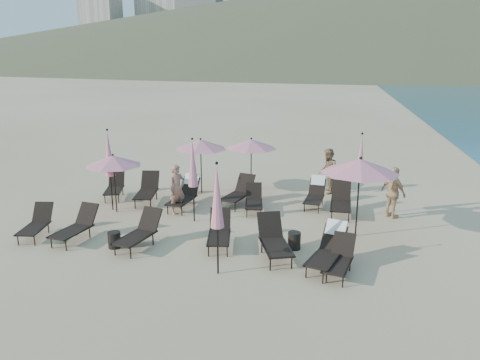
% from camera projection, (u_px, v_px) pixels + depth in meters
% --- Properties ---
extents(ground, '(800.00, 800.00, 0.00)m').
position_uv_depth(ground, '(222.00, 252.00, 12.84)').
color(ground, '#D6BA8C').
rests_on(ground, ground).
extents(volcanic_headland, '(690.00, 690.00, 55.00)m').
position_uv_depth(volcanic_headland, '(454.00, 17.00, 279.11)').
color(volcanic_headland, brown).
rests_on(volcanic_headland, ground).
extents(hotel_skyline, '(109.00, 82.00, 55.00)m').
position_uv_depth(hotel_skyline, '(174.00, 21.00, 280.85)').
color(hotel_skyline, beige).
rests_on(hotel_skyline, ground).
extents(lounger_0, '(0.82, 1.58, 0.87)m').
position_uv_depth(lounger_0, '(36.00, 223.00, 13.83)').
color(lounger_0, black).
rests_on(lounger_0, ground).
extents(lounger_1, '(0.88, 1.70, 0.93)m').
position_uv_depth(lounger_1, '(76.00, 226.00, 13.54)').
color(lounger_1, black).
rests_on(lounger_1, ground).
extents(lounger_2, '(0.99, 1.75, 0.95)m').
position_uv_depth(lounger_2, '(140.00, 232.00, 13.06)').
color(lounger_2, black).
rests_on(lounger_2, ground).
extents(lounger_3, '(0.87, 1.67, 0.91)m').
position_uv_depth(lounger_3, '(219.00, 231.00, 13.13)').
color(lounger_3, black).
rests_on(lounger_3, ground).
extents(lounger_4, '(1.22, 1.88, 1.01)m').
position_uv_depth(lounger_4, '(274.00, 240.00, 12.42)').
color(lounger_4, black).
rests_on(lounger_4, ground).
extents(lounger_5, '(1.09, 1.79, 1.05)m').
position_uv_depth(lounger_5, '(329.00, 248.00, 11.81)').
color(lounger_5, black).
rests_on(lounger_5, ground).
extents(lounger_6, '(1.00, 1.66, 0.89)m').
position_uv_depth(lounger_6, '(115.00, 186.00, 17.61)').
color(lounger_6, black).
rests_on(lounger_6, ground).
extents(lounger_7, '(0.95, 1.83, 1.00)m').
position_uv_depth(lounger_7, '(147.00, 190.00, 17.04)').
color(lounger_7, black).
rests_on(lounger_7, ground).
extents(lounger_8, '(0.83, 1.78, 1.07)m').
position_uv_depth(lounger_8, '(185.00, 193.00, 16.42)').
color(lounger_8, black).
rests_on(lounger_8, ground).
extents(lounger_9, '(1.08, 1.81, 0.98)m').
position_uv_depth(lounger_9, '(239.00, 192.00, 16.74)').
color(lounger_9, black).
rests_on(lounger_9, ground).
extents(lounger_10, '(0.80, 1.55, 0.85)m').
position_uv_depth(lounger_10, '(254.00, 200.00, 16.05)').
color(lounger_10, black).
rests_on(lounger_10, ground).
extents(lounger_11, '(0.69, 1.74, 0.99)m').
position_uv_depth(lounger_11, '(341.00, 201.00, 15.75)').
color(lounger_11, black).
rests_on(lounger_11, ground).
extents(lounger_12, '(0.75, 1.63, 0.98)m').
position_uv_depth(lounger_12, '(315.00, 193.00, 16.59)').
color(lounger_12, black).
rests_on(lounger_12, ground).
extents(lounger_13, '(0.86, 1.57, 0.86)m').
position_uv_depth(lounger_13, '(339.00, 258.00, 11.47)').
color(lounger_13, black).
rests_on(lounger_13, ground).
extents(umbrella_open_0, '(1.89, 1.89, 2.04)m').
position_uv_depth(umbrella_open_0, '(113.00, 161.00, 15.59)').
color(umbrella_open_0, black).
rests_on(umbrella_open_0, ground).
extents(umbrella_open_1, '(2.25, 2.25, 2.42)m').
position_uv_depth(umbrella_open_1, '(360.00, 166.00, 13.38)').
color(umbrella_open_1, black).
rests_on(umbrella_open_1, ground).
extents(umbrella_open_2, '(2.01, 2.01, 2.16)m').
position_uv_depth(umbrella_open_2, '(201.00, 144.00, 17.80)').
color(umbrella_open_2, black).
rests_on(umbrella_open_2, ground).
extents(umbrella_open_3, '(1.99, 1.99, 2.14)m').
position_uv_depth(umbrella_open_3, '(251.00, 144.00, 18.04)').
color(umbrella_open_3, black).
rests_on(umbrella_open_3, ground).
extents(umbrella_closed_0, '(0.33, 0.33, 2.84)m').
position_uv_depth(umbrella_closed_0, '(217.00, 197.00, 11.05)').
color(umbrella_closed_0, black).
rests_on(umbrella_closed_0, ground).
extents(umbrella_closed_1, '(0.33, 0.33, 2.82)m').
position_uv_depth(umbrella_closed_1, '(361.00, 159.00, 15.17)').
color(umbrella_closed_1, black).
rests_on(umbrella_closed_1, ground).
extents(umbrella_closed_2, '(0.33, 0.33, 2.85)m').
position_uv_depth(umbrella_closed_2, '(109.00, 154.00, 15.77)').
color(umbrella_closed_2, black).
rests_on(umbrella_closed_2, ground).
extents(umbrella_closed_3, '(0.32, 0.32, 2.74)m').
position_uv_depth(umbrella_closed_3, '(193.00, 164.00, 14.68)').
color(umbrella_closed_3, black).
rests_on(umbrella_closed_3, ground).
extents(side_table_0, '(0.36, 0.36, 0.46)m').
position_uv_depth(side_table_0, '(114.00, 240.00, 13.05)').
color(side_table_0, black).
rests_on(side_table_0, ground).
extents(side_table_1, '(0.36, 0.36, 0.49)m').
position_uv_depth(side_table_1, '(294.00, 241.00, 12.96)').
color(side_table_1, black).
rests_on(side_table_1, ground).
extents(beachgoer_a, '(0.69, 0.74, 1.69)m').
position_uv_depth(beachgoer_a, '(177.00, 189.00, 15.72)').
color(beachgoer_a, '#9D6955').
rests_on(beachgoer_a, ground).
extents(beachgoer_b, '(0.77, 0.93, 1.75)m').
position_uv_depth(beachgoer_b, '(328.00, 171.00, 18.01)').
color(beachgoer_b, '#936F4C').
rests_on(beachgoer_b, ground).
extents(beachgoer_c, '(0.96, 1.05, 1.72)m').
position_uv_depth(beachgoer_c, '(393.00, 193.00, 15.29)').
color(beachgoer_c, tan).
rests_on(beachgoer_c, ground).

